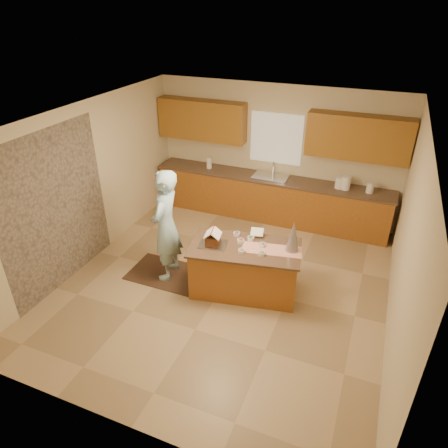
{
  "coord_description": "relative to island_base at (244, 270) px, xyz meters",
  "views": [
    {
      "loc": [
        1.98,
        -4.93,
        4.13
      ],
      "look_at": [
        -0.1,
        0.2,
        1.0
      ],
      "focal_mm": 32.53,
      "sensor_mm": 36.0,
      "label": 1
    }
  ],
  "objects": [
    {
      "name": "upper_cabinet_right",
      "position": [
        1.21,
        2.6,
        1.51
      ],
      "size": [
        1.85,
        0.35,
        0.8
      ],
      "primitive_type": "cube",
      "color": "olive",
      "rests_on": "wall_back"
    },
    {
      "name": "island_base",
      "position": [
        0.0,
        0.0,
        0.0
      ],
      "size": [
        1.72,
        1.08,
        0.78
      ],
      "primitive_type": "cube",
      "rotation": [
        0.0,
        0.0,
        0.19
      ],
      "color": "#A15D21",
      "rests_on": "floor"
    },
    {
      "name": "table_runner",
      "position": [
        0.39,
        0.07,
        0.43
      ],
      "size": [
        0.93,
        0.48,
        0.01
      ],
      "primitive_type": "cube",
      "rotation": [
        0.0,
        0.0,
        0.19
      ],
      "color": "red",
      "rests_on": "island_top"
    },
    {
      "name": "candy_bowls",
      "position": [
        0.03,
        0.07,
        0.45
      ],
      "size": [
        0.64,
        0.54,
        0.05
      ],
      "color": "purple",
      "rests_on": "island_top"
    },
    {
      "name": "gingerbread_house",
      "position": [
        -0.47,
        -0.13,
        0.54
      ],
      "size": [
        0.29,
        0.29,
        0.25
      ],
      "color": "#622C19",
      "rests_on": "baking_tray"
    },
    {
      "name": "back_counter_top",
      "position": [
        -0.34,
        2.48,
        0.51
      ],
      "size": [
        4.85,
        0.63,
        0.04
      ],
      "primitive_type": "cube",
      "color": "brown",
      "rests_on": "back_counter_base"
    },
    {
      "name": "cookbook",
      "position": [
        0.07,
        0.36,
        0.51
      ],
      "size": [
        0.22,
        0.19,
        0.08
      ],
      "primitive_type": "cube",
      "rotation": [
        -1.13,
        0.0,
        0.19
      ],
      "color": "white",
      "rests_on": "island_top"
    },
    {
      "name": "canister_a",
      "position": [
        1.01,
        2.48,
        0.64
      ],
      "size": [
        0.16,
        0.16,
        0.21
      ],
      "primitive_type": "cylinder",
      "color": "white",
      "rests_on": "back_counter_top"
    },
    {
      "name": "baking_tray",
      "position": [
        -0.47,
        -0.13,
        0.44
      ],
      "size": [
        0.46,
        0.37,
        0.02
      ],
      "primitive_type": "cube",
      "rotation": [
        0.0,
        0.0,
        0.19
      ],
      "color": "silver",
      "rests_on": "island_top"
    },
    {
      "name": "wall_left",
      "position": [
        -2.84,
        0.03,
        0.96
      ],
      "size": [
        5.5,
        5.5,
        0.0
      ],
      "primitive_type": "plane",
      "color": "beige",
      "rests_on": "floor"
    },
    {
      "name": "sink",
      "position": [
        -0.34,
        2.48,
        0.5
      ],
      "size": [
        0.7,
        0.45,
        0.12
      ],
      "primitive_type": "cube",
      "color": "silver",
      "rests_on": "back_counter_top"
    },
    {
      "name": "wall_back",
      "position": [
        -0.34,
        2.78,
        0.96
      ],
      "size": [
        5.5,
        5.5,
        0.0
      ],
      "primitive_type": "plane",
      "color": "beige",
      "rests_on": "floor"
    },
    {
      "name": "island_top",
      "position": [
        -0.0,
        0.0,
        0.41
      ],
      "size": [
        1.81,
        1.17,
        0.04
      ],
      "primitive_type": "cube",
      "rotation": [
        0.0,
        0.0,
        0.19
      ],
      "color": "brown",
      "rests_on": "island_base"
    },
    {
      "name": "wall_right",
      "position": [
        2.16,
        0.03,
        0.96
      ],
      "size": [
        5.5,
        5.5,
        0.0
      ],
      "primitive_type": "plane",
      "color": "beige",
      "rests_on": "floor"
    },
    {
      "name": "back_counter_base",
      "position": [
        -0.34,
        2.48,
        0.05
      ],
      "size": [
        4.8,
        0.6,
        0.88
      ],
      "primitive_type": "cube",
      "color": "#A15D21",
      "rests_on": "floor"
    },
    {
      "name": "stone_accent",
      "position": [
        -2.82,
        -0.77,
        0.86
      ],
      "size": [
        0.0,
        2.5,
        2.5
      ],
      "primitive_type": "plane",
      "rotation": [
        1.57,
        0.0,
        1.57
      ],
      "color": "gray",
      "rests_on": "wall_left"
    },
    {
      "name": "paper_towel",
      "position": [
        -1.69,
        2.48,
        0.64
      ],
      "size": [
        0.11,
        0.11,
        0.23
      ],
      "primitive_type": "cylinder",
      "color": "white",
      "rests_on": "back_counter_top"
    },
    {
      "name": "canister_c",
      "position": [
        1.57,
        2.48,
        0.63
      ],
      "size": [
        0.14,
        0.14,
        0.19
      ],
      "primitive_type": "cylinder",
      "color": "white",
      "rests_on": "back_counter_top"
    },
    {
      "name": "faucet",
      "position": [
        -0.34,
        2.66,
        0.67
      ],
      "size": [
        0.03,
        0.03,
        0.28
      ],
      "primitive_type": "cylinder",
      "color": "silver",
      "rests_on": "back_counter_top"
    },
    {
      "name": "upper_cabinet_left",
      "position": [
        -1.89,
        2.6,
        1.51
      ],
      "size": [
        1.85,
        0.35,
        0.8
      ],
      "primitive_type": "cube",
      "color": "olive",
      "rests_on": "wall_back"
    },
    {
      "name": "canister_b",
      "position": [
        1.13,
        2.48,
        0.65
      ],
      "size": [
        0.18,
        0.18,
        0.25
      ],
      "primitive_type": "cylinder",
      "color": "white",
      "rests_on": "back_counter_top"
    },
    {
      "name": "rug",
      "position": [
        -1.35,
        -0.09,
        -0.39
      ],
      "size": [
        1.27,
        0.83,
        0.01
      ],
      "primitive_type": "cube",
      "color": "black",
      "rests_on": "floor"
    },
    {
      "name": "floor",
      "position": [
        -0.34,
        0.03,
        -0.39
      ],
      "size": [
        5.5,
        5.5,
        0.0
      ],
      "primitive_type": "plane",
      "color": "tan",
      "rests_on": "ground"
    },
    {
      "name": "wall_front",
      "position": [
        -0.34,
        -2.72,
        0.96
      ],
      "size": [
        5.5,
        5.5,
        0.0
      ],
      "primitive_type": "plane",
      "color": "beige",
      "rests_on": "floor"
    },
    {
      "name": "window_curtain",
      "position": [
        -0.34,
        2.75,
        1.26
      ],
      "size": [
        1.05,
        0.03,
        1.0
      ],
      "primitive_type": "cube",
      "color": "white",
      "rests_on": "wall_back"
    },
    {
      "name": "boy",
      "position": [
        -1.3,
        -0.09,
        0.56
      ],
      "size": [
        0.53,
        0.73,
        1.87
      ],
      "primitive_type": "imported",
      "rotation": [
        0.0,
        0.0,
        -1.45
      ],
      "color": "#9FCCE2",
      "rests_on": "rug"
    },
    {
      "name": "ceiling",
      "position": [
        -0.34,
        0.03,
        2.31
      ],
      "size": [
        5.5,
        5.5,
        0.0
      ],
      "primitive_type": "plane",
      "color": "silver",
      "rests_on": "floor"
    },
    {
      "name": "tinsel_tree",
      "position": [
        0.67,
        0.17,
        0.67
      ],
      "size": [
        0.23,
        0.23,
        0.49
      ],
      "primitive_type": "cone",
      "rotation": [
        0.0,
        0.0,
        0.19
      ],
      "color": "silver",
      "rests_on": "island_top"
    }
  ]
}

